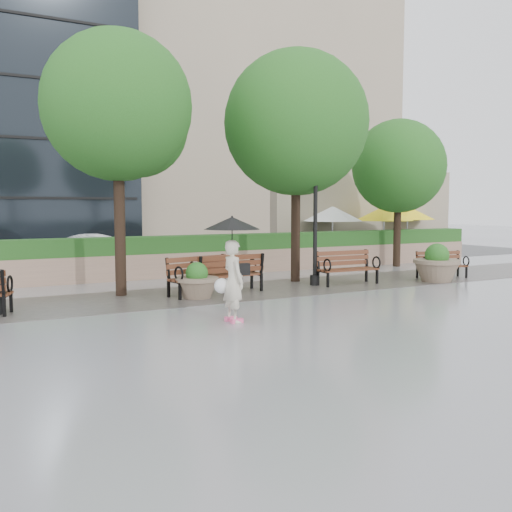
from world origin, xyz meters
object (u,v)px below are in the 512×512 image
planter_left (197,284)px  car_right (103,251)px  lamppost (315,223)px  bench_1 (203,284)px  planter_right (437,267)px  bench_4 (442,270)px  bench_3 (348,275)px  pedestrian (233,258)px  bench_2 (227,281)px

planter_left → car_right: bearing=92.7°
planter_left → lamppost: 4.26m
bench_1 → lamppost: (3.63, 0.15, 1.53)m
planter_right → bench_4: bearing=34.2°
planter_right → lamppost: lamppost is taller
bench_4 → planter_left: bearing=-167.5°
bench_3 → pedestrian: 6.40m
car_right → lamppost: bearing=-146.2°
bench_4 → pedestrian: pedestrian is taller
bench_2 → planter_left: (-1.08, -0.49, 0.05)m
planter_left → planter_right: planter_right is taller
bench_1 → bench_4: bearing=-15.2°
lamppost → car_right: size_ratio=1.06×
bench_2 → bench_4: 7.44m
planter_right → pedestrian: pedestrian is taller
bench_4 → planter_right: (-0.79, -0.54, 0.21)m
bench_1 → bench_3: bench_1 is taller
bench_1 → bench_3: size_ratio=1.05×
bench_3 → car_right: size_ratio=0.48×
planter_left → pedestrian: bearing=-99.4°
bench_2 → bench_3: (3.83, -0.29, -0.01)m
bench_4 → pedestrian: bearing=-148.7°
bench_3 → pedestrian: bearing=-146.8°
bench_1 → bench_2: 0.77m
bench_1 → lamppost: lamppost is taller
bench_3 → car_right: 9.49m
planter_left → lamppost: lamppost is taller
lamppost → bench_3: bearing=-18.8°
bench_1 → planter_right: planter_right is taller
planter_left → bench_2: bearing=24.4°
bench_3 → planter_left: bench_3 is taller
planter_left → lamppost: size_ratio=0.26×
bench_2 → bench_4: size_ratio=1.15×
bench_4 → car_right: (-8.89, 8.14, 0.39)m
planter_left → pedestrian: pedestrian is taller
bench_4 → pedestrian: 9.55m
bench_4 → car_right: bearing=150.5°
bench_2 → planter_right: 6.72m
lamppost → car_right: lamppost is taller
planter_left → planter_right: (7.71, -0.60, 0.10)m
bench_1 → bench_4: (8.18, -0.44, -0.04)m
bench_1 → planter_left: (-0.33, -0.38, 0.06)m
pedestrian → bench_2: bearing=-26.1°
bench_3 → lamppost: bearing=163.4°
planter_right → pedestrian: 8.62m
bench_4 → planter_left: (-8.51, 0.07, 0.10)m
car_right → pedestrian: 11.14m
planter_right → car_right: car_right is taller
bench_1 → lamppost: 3.95m
bench_2 → pedestrian: bearing=64.7°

